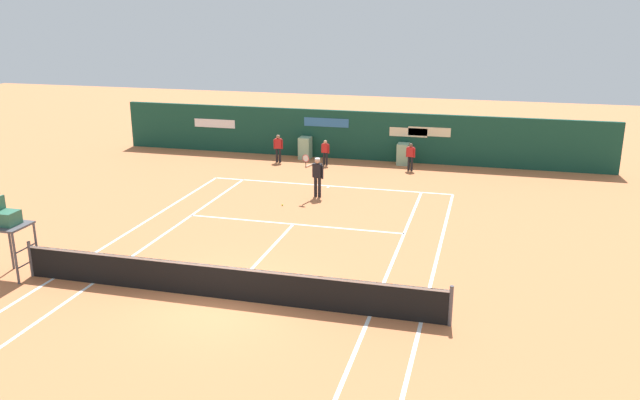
# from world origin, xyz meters

# --- Properties ---
(ground_plane) EXTENTS (80.00, 80.00, 0.01)m
(ground_plane) POSITION_xyz_m (-0.00, 0.58, 0.00)
(ground_plane) COLOR #C67042
(tennis_net) EXTENTS (12.10, 0.10, 1.07)m
(tennis_net) POSITION_xyz_m (0.00, 0.00, 0.51)
(tennis_net) COLOR #4C4C51
(tennis_net) RESTS_ON ground_plane
(sponsor_back_wall) EXTENTS (25.00, 1.02, 2.45)m
(sponsor_back_wall) POSITION_xyz_m (-0.01, 16.97, 1.19)
(sponsor_back_wall) COLOR #144233
(sponsor_back_wall) RESTS_ON ground_plane
(umpire_chair) EXTENTS (1.00, 1.00, 2.38)m
(umpire_chair) POSITION_xyz_m (-6.47, -0.13, 1.60)
(umpire_chair) COLOR #47474C
(umpire_chair) RESTS_ON ground_plane
(player_on_baseline) EXTENTS (0.77, 0.68, 1.86)m
(player_on_baseline) POSITION_xyz_m (-0.07, 9.96, 0.99)
(player_on_baseline) COLOR black
(player_on_baseline) RESTS_ON ground_plane
(ball_kid_centre_post) EXTENTS (0.43, 0.22, 1.32)m
(ball_kid_centre_post) POSITION_xyz_m (3.05, 15.34, 0.76)
(ball_kid_centre_post) COLOR black
(ball_kid_centre_post) RESTS_ON ground_plane
(ball_kid_left_post) EXTENTS (0.41, 0.19, 1.24)m
(ball_kid_left_post) POSITION_xyz_m (-1.10, 15.34, 0.72)
(ball_kid_left_post) COLOR black
(ball_kid_left_post) RESTS_ON ground_plane
(ball_kid_right_post) EXTENTS (0.46, 0.23, 1.39)m
(ball_kid_right_post) POSITION_xyz_m (-3.51, 15.34, 0.80)
(ball_kid_right_post) COLOR black
(ball_kid_right_post) RESTS_ON ground_plane
(tennis_ball_mid_court) EXTENTS (0.07, 0.07, 0.07)m
(tennis_ball_mid_court) POSITION_xyz_m (-1.08, 8.43, 0.03)
(tennis_ball_mid_court) COLOR #CCE033
(tennis_ball_mid_court) RESTS_ON ground_plane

